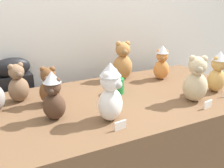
{
  "coord_description": "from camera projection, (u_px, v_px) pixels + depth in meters",
  "views": [
    {
      "loc": [
        -0.66,
        -1.14,
        1.42
      ],
      "look_at": [
        0.0,
        0.25,
        0.83
      ],
      "focal_mm": 40.33,
      "sensor_mm": 36.0,
      "label": 1
    }
  ],
  "objects": [
    {
      "name": "party_cup_green",
      "position": [
        119.0,
        86.0,
        1.79
      ],
      "size": [
        0.08,
        0.08,
        0.11
      ],
      "primitive_type": "cylinder",
      "color": "#238C3D",
      "rests_on": "display_table"
    },
    {
      "name": "instrument_case",
      "position": [
        18.0,
        112.0,
        2.05
      ],
      "size": [
        0.29,
        0.15,
        0.93
      ],
      "rotation": [
        0.0,
        0.0,
        0.09
      ],
      "color": "black",
      "rests_on": "ground_plane"
    },
    {
      "name": "display_table",
      "position": [
        112.0,
        146.0,
        1.81
      ],
      "size": [
        1.94,
        0.94,
        0.71
      ],
      "primitive_type": "cube",
      "color": "brown",
      "rests_on": "ground_plane"
    },
    {
      "name": "wall_back",
      "position": [
        75.0,
        3.0,
        2.08
      ],
      "size": [
        7.0,
        0.08,
        2.6
      ],
      "primitive_type": "cube",
      "color": "white",
      "rests_on": "ground_plane"
    },
    {
      "name": "teddy_bear_caramel",
      "position": [
        123.0,
        61.0,
        2.05
      ],
      "size": [
        0.18,
        0.16,
        0.31
      ],
      "rotation": [
        0.0,
        0.0,
        -0.19
      ],
      "color": "#B27A42",
      "rests_on": "display_table"
    },
    {
      "name": "teddy_bear_chestnut",
      "position": [
        49.0,
        87.0,
        1.6
      ],
      "size": [
        0.16,
        0.15,
        0.25
      ],
      "rotation": [
        0.0,
        0.0,
        -0.35
      ],
      "color": "brown",
      "rests_on": "display_table"
    },
    {
      "name": "teddy_bear_sand",
      "position": [
        196.0,
        80.0,
        1.64
      ],
      "size": [
        0.21,
        0.2,
        0.31
      ],
      "rotation": [
        0.0,
        0.0,
        -0.57
      ],
      "color": "#CCB78E",
      "rests_on": "display_table"
    },
    {
      "name": "teddy_bear_mocha",
      "position": [
        18.0,
        84.0,
        1.64
      ],
      "size": [
        0.16,
        0.15,
        0.26
      ],
      "rotation": [
        0.0,
        0.0,
        0.27
      ],
      "color": "#7F6047",
      "rests_on": "display_table"
    },
    {
      "name": "name_card_front_left",
      "position": [
        208.0,
        104.0,
        1.57
      ],
      "size": [
        0.07,
        0.02,
        0.05
      ],
      "primitive_type": "cube",
      "rotation": [
        0.0,
        0.0,
        0.16
      ],
      "color": "white",
      "rests_on": "display_table"
    },
    {
      "name": "teddy_bear_cocoa",
      "position": [
        53.0,
        96.0,
        1.4
      ],
      "size": [
        0.17,
        0.16,
        0.29
      ],
      "rotation": [
        0.0,
        0.0,
        -0.5
      ],
      "color": "#4C3323",
      "rests_on": "display_table"
    },
    {
      "name": "teddy_bear_snow",
      "position": [
        111.0,
        93.0,
        1.39
      ],
      "size": [
        0.2,
        0.19,
        0.34
      ],
      "rotation": [
        0.0,
        0.0,
        0.57
      ],
      "color": "white",
      "rests_on": "display_table"
    },
    {
      "name": "teddy_bear_ginger",
      "position": [
        162.0,
        63.0,
        2.04
      ],
      "size": [
        0.17,
        0.16,
        0.28
      ],
      "rotation": [
        0.0,
        0.0,
        -0.59
      ],
      "color": "#D17F3D",
      "rests_on": "display_table"
    },
    {
      "name": "name_card_front_middle",
      "position": [
        120.0,
        125.0,
        1.34
      ],
      "size": [
        0.07,
        0.02,
        0.05
      ],
      "primitive_type": "cube",
      "rotation": [
        0.0,
        0.0,
        0.11
      ],
      "color": "white",
      "rests_on": "display_table"
    },
    {
      "name": "teddy_bear_honey",
      "position": [
        217.0,
        72.0,
        1.79
      ],
      "size": [
        0.14,
        0.12,
        0.3
      ],
      "rotation": [
        0.0,
        0.0,
        0.05
      ],
      "color": "tan",
      "rests_on": "display_table"
    }
  ]
}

